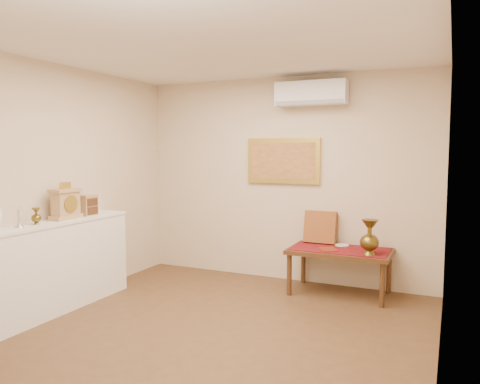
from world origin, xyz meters
The scene contains 18 objects.
floor centered at (0.00, 0.00, 0.00)m, with size 4.50×4.50×0.00m, color brown.
ceiling centered at (0.00, 0.00, 2.70)m, with size 4.50×4.50×0.00m, color silver.
wall_back centered at (0.00, 2.25, 1.35)m, with size 4.00×0.02×2.70m, color beige.
wall_left centered at (-2.00, 0.00, 1.35)m, with size 0.02×4.50×2.70m, color beige.
wall_right centered at (2.00, 0.00, 1.35)m, with size 0.02×4.50×2.70m, color beige.
candlestick centered at (-1.83, -0.41, 1.08)m, with size 0.10×0.10×0.21m, color silver, non-canonical shape.
brass_urn_small centered at (-1.83, -0.20, 1.09)m, with size 0.10×0.10×0.22m, color brown, non-canonical shape.
table_cloth centered at (0.85, 1.88, 0.55)m, with size 1.14×0.59×0.01m, color maroon.
brass_urn_tall centered at (1.22, 1.71, 0.80)m, with size 0.22×0.22×0.49m, color brown, non-canonical shape.
plate centered at (0.83, 2.08, 0.56)m, with size 0.17×0.17×0.01m, color white.
menu centered at (0.74, 1.76, 0.56)m, with size 0.18×0.25×0.01m, color maroon.
cushion centered at (0.54, 2.13, 0.76)m, with size 0.41×0.10×0.41m, color maroon.
display_ledge centered at (-1.82, 0.00, 0.49)m, with size 0.37×2.02×0.98m.
mantel_clock centered at (-1.82, 0.20, 1.15)m, with size 0.17×0.36×0.41m.
wooden_chest centered at (-1.82, 0.53, 1.10)m, with size 0.16×0.21×0.24m.
low_table centered at (0.85, 1.88, 0.48)m, with size 1.20×0.70×0.55m.
painting centered at (0.00, 2.22, 1.60)m, with size 1.00×0.06×0.60m.
ac_unit centered at (0.40, 2.12, 2.45)m, with size 0.90×0.25×0.30m.
Camera 1 is at (2.05, -3.66, 1.74)m, focal length 35.00 mm.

